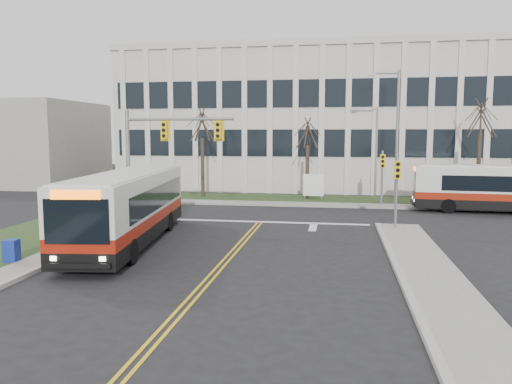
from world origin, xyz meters
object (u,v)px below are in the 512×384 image
Objects in this scene: streetlight at (395,130)px; bus_cross at (505,190)px; bus_main at (129,209)px; directory_sign at (313,185)px; newspaper_box_blue at (11,252)px.

streetlight is 7.87m from bus_cross.
bus_cross is at bearing 24.66° from bus_main.
bus_cross is (12.09, -3.50, 0.28)m from directory_sign.
bus_main is (-13.03, -14.36, -3.63)m from streetlight.
newspaper_box_blue is at bearing -130.44° from streetlight.
streetlight is 9.68× the size of newspaper_box_blue.
bus_main is 12.35× the size of newspaper_box_blue.
streetlight reaches higher than bus_cross.
bus_cross is 27.81m from newspaper_box_blue.
directory_sign is 0.18× the size of bus_cross.
bus_cross is (19.59, 12.16, -0.11)m from bus_main.
streetlight is at bearing -13.23° from directory_sign.
newspaper_box_blue is (-2.84, -4.25, -1.09)m from bus_main.
streetlight is at bearing 40.61° from bus_main.
directory_sign is 17.37m from bus_main.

